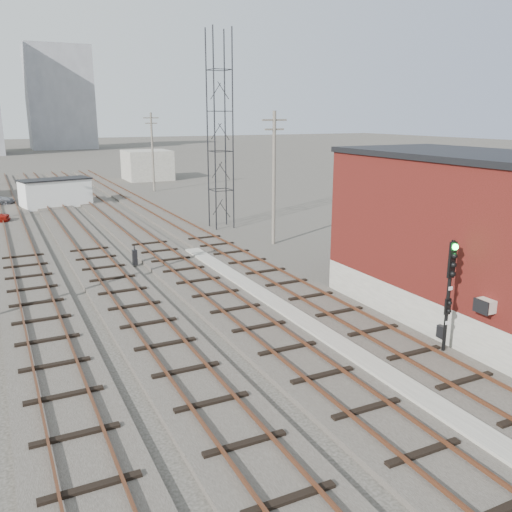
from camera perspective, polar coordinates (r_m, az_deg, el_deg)
ground at (r=66.01m, az=-16.59°, el=6.43°), size 320.00×320.00×0.00m
track_right at (r=46.33m, az=-8.99°, el=3.73°), size 3.20×90.00×0.39m
track_mid_right at (r=45.34m, az=-13.82°, el=3.25°), size 3.20×90.00×0.39m
track_mid_left at (r=44.69m, az=-18.83°, el=2.72°), size 3.20×90.00×0.39m
track_left at (r=44.39m, az=-23.93°, el=2.16°), size 3.20×90.00×0.39m
platform_curb at (r=23.36m, az=4.96°, el=-7.02°), size 0.90×28.00×0.26m
brick_building at (r=25.20m, az=21.34°, el=1.95°), size 6.54×12.20×7.22m
lattice_tower at (r=42.79m, az=-3.81°, el=12.96°), size 1.60×1.60×15.00m
utility_pole_right_a at (r=37.07m, az=1.90°, el=8.54°), size 1.80×0.24×9.00m
utility_pole_right_b at (r=65.00m, az=-10.85°, el=10.91°), size 1.80×0.24×9.00m
apartment_right at (r=155.73m, az=-19.95°, el=15.37°), size 16.00×12.00×26.00m
shed_right at (r=77.41m, az=-11.37°, el=9.37°), size 6.00×6.00×4.00m
signal_mast at (r=20.85m, az=19.71°, el=-3.20°), size 0.40×0.42×4.43m
switch_stand at (r=32.89m, az=-12.64°, el=-0.12°), size 0.27×0.27×1.17m
site_trailer at (r=56.57m, az=-20.33°, el=6.27°), size 7.01×4.22×2.76m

